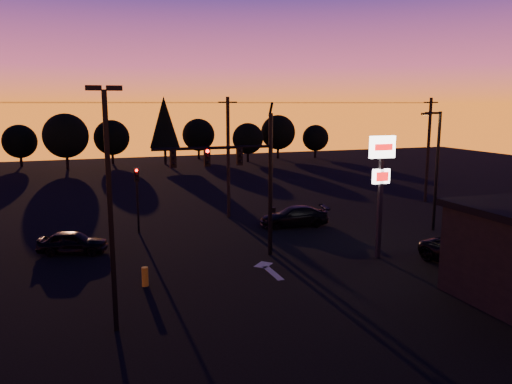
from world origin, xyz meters
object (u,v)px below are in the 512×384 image
Objects in this scene: streetlight at (436,166)px; suv_parked at (469,254)px; secondary_signal at (137,191)px; car_left at (73,242)px; traffic_signal_mast at (243,170)px; parking_lot_light at (109,194)px; bollard at (145,277)px; pylon_sign at (381,171)px; car_right at (294,216)px.

streetlight is 8.63m from suv_parked.
car_left is (-4.10, -3.45, -2.20)m from secondary_signal.
traffic_signal_mast is 10.75m from car_left.
parking_lot_light reaches higher than secondary_signal.
bollard is (-19.77, -4.16, -3.96)m from streetlight.
car_left is at bearing 141.48° from suv_parked.
pylon_sign is 8.00m from streetlight.
suv_parked is at bearing -9.97° from bollard.
car_left is (-3.24, 6.70, 0.20)m from bollard.
streetlight is at bearing -17.56° from secondary_signal.
car_left is (-9.00, 4.05, -4.28)m from traffic_signal_mast.
bollard is at bearing 69.30° from parking_lot_light.
suv_parked reaches higher than bollard.
streetlight is (18.91, -5.99, 1.56)m from secondary_signal.
pylon_sign is 0.85× the size of streetlight.
parking_lot_light is 1.34× the size of pylon_sign.
secondary_signal is 0.84× the size of suv_parked.
traffic_signal_mast is 9.27× the size of bollard.
car_right is at bearing 44.40° from parking_lot_light.
secondary_signal reaches higher than suv_parked.
parking_lot_light is 2.36× the size of car_left.
secondary_signal is 0.48× the size of parking_lot_light.
traffic_signal_mast is at bearing 140.04° from suv_parked.
traffic_signal_mast reaches higher than bollard.
car_right is (13.04, 12.77, -4.57)m from parking_lot_light.
car_right is (-8.37, 4.27, -3.73)m from streetlight.
car_left is (-1.60, 11.04, -4.61)m from parking_lot_light.
car_right is at bearing 152.96° from streetlight.
car_right is (5.64, 5.78, -4.24)m from traffic_signal_mast.
suv_parked is at bearing 4.57° from parking_lot_light.
traffic_signal_mast is at bearing 160.64° from pylon_sign.
suv_parked is (15.59, -13.04, -2.14)m from secondary_signal.
suv_parked is (18.09, 1.45, -4.55)m from parking_lot_light.
car_right is 0.92× the size of suv_parked.
bollard is 16.71m from suv_parked.
parking_lot_light is at bearing -154.93° from car_left.
streetlight is at bearing 30.08° from pylon_sign.
pylon_sign is at bearing 127.10° from suv_parked.
parking_lot_light is 1.91× the size of car_right.
car_left is at bearing 115.78° from bollard.
pylon_sign is at bearing -19.36° from traffic_signal_mast.
streetlight reaches higher than car_left.
secondary_signal reaches higher than car_right.
traffic_signal_mast is 1.07× the size of streetlight.
secondary_signal is 19.89m from streetlight.
car_right reaches higher than car_left.
secondary_signal is 10.90m from car_right.
secondary_signal is 20.44m from suv_parked.
pylon_sign is (7.10, -2.49, -0.02)m from traffic_signal_mast.
car_left is 0.81× the size of car_right.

